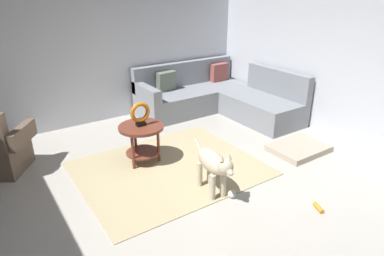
# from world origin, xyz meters

# --- Properties ---
(ground_plane) EXTENTS (6.00, 6.00, 0.10)m
(ground_plane) POSITION_xyz_m (0.00, 0.00, -0.05)
(ground_plane) COLOR #B7B2A8
(wall_back) EXTENTS (6.00, 0.12, 2.70)m
(wall_back) POSITION_xyz_m (0.00, 2.94, 1.35)
(wall_back) COLOR silver
(wall_back) RESTS_ON ground_plane
(wall_right) EXTENTS (0.12, 6.00, 2.70)m
(wall_right) POSITION_xyz_m (2.94, 0.00, 1.35)
(wall_right) COLOR silver
(wall_right) RESTS_ON ground_plane
(area_rug) EXTENTS (2.30, 1.90, 0.01)m
(area_rug) POSITION_xyz_m (0.15, 0.70, 0.01)
(area_rug) COLOR tan
(area_rug) RESTS_ON ground_plane
(sectional_couch) EXTENTS (2.20, 2.25, 0.88)m
(sectional_couch) POSITION_xyz_m (1.99, 2.02, 0.29)
(sectional_couch) COLOR gray
(sectional_couch) RESTS_ON ground_plane
(side_table) EXTENTS (0.60, 0.60, 0.54)m
(side_table) POSITION_xyz_m (-0.05, 1.06, 0.42)
(side_table) COLOR brown
(side_table) RESTS_ON ground_plane
(torus_sculpture) EXTENTS (0.28, 0.08, 0.33)m
(torus_sculpture) POSITION_xyz_m (-0.05, 1.06, 0.71)
(torus_sculpture) COLOR black
(torus_sculpture) RESTS_ON side_table
(dog_bed_mat) EXTENTS (0.80, 0.60, 0.09)m
(dog_bed_mat) POSITION_xyz_m (1.98, 0.08, 0.04)
(dog_bed_mat) COLOR #B2A38E
(dog_bed_mat) RESTS_ON ground_plane
(dog) EXTENTS (0.29, 0.85, 0.63)m
(dog) POSITION_xyz_m (0.29, -0.07, 0.38)
(dog) COLOR beige
(dog) RESTS_ON ground_plane
(dog_toy_ball) EXTENTS (0.09, 0.09, 0.09)m
(dog_toy_ball) POSITION_xyz_m (0.41, -0.27, 0.05)
(dog_toy_ball) COLOR silver
(dog_toy_ball) RESTS_ON ground_plane
(dog_toy_rope) EXTENTS (0.11, 0.16, 0.05)m
(dog_toy_rope) POSITION_xyz_m (1.04, -0.97, 0.03)
(dog_toy_rope) COLOR orange
(dog_toy_rope) RESTS_ON ground_plane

